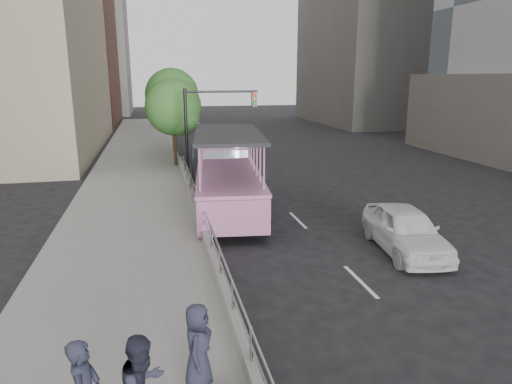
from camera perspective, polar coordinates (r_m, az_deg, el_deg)
The scene contains 13 objects.
ground at distance 15.28m, azimuth 6.25°, elevation -8.26°, with size 160.00×160.00×0.00m, color black.
sidewalk at distance 24.03m, azimuth -14.83°, elevation 0.11°, with size 5.50×80.00×0.30m, color gray.
kerb_wall at distance 16.31m, azimuth -6.49°, elevation -4.98°, with size 0.24×30.00×0.36m, color #A1A09C.
guardrail at distance 16.10m, azimuth -6.55°, elevation -2.75°, with size 0.07×22.00×0.71m.
duck_boat at distance 21.07m, azimuth -3.63°, elevation 1.88°, with size 3.80×10.93×3.55m.
car at distance 16.35m, azimuth 18.18°, elevation -4.48°, with size 1.84×4.56×1.55m, color white.
pedestrian_far at distance 8.73m, azimuth -7.25°, elevation -18.59°, with size 0.80×0.52×1.63m, color #272939.
parking_sign at distance 21.48m, azimuth -7.92°, elevation 3.39°, with size 0.09×0.66×2.94m.
traffic_signal at distance 26.10m, azimuth -6.12°, elevation 9.06°, with size 4.20×0.32×5.20m.
street_tree_near at distance 29.35m, azimuth -10.08°, elevation 10.13°, with size 3.52×3.52×5.72m.
street_tree_far at distance 35.32m, azimuth -10.28°, elevation 11.58°, with size 3.97×3.97×6.45m.
midrise_brick at distance 63.17m, azimuth -26.32°, elevation 19.40°, with size 18.00×16.00×26.00m, color brown.
midrise_stone_b at distance 78.26m, azimuth -21.86°, elevation 16.35°, with size 16.00×14.00×20.00m, color slate.
Camera 1 is at (-4.67, -13.33, 5.83)m, focal length 32.00 mm.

